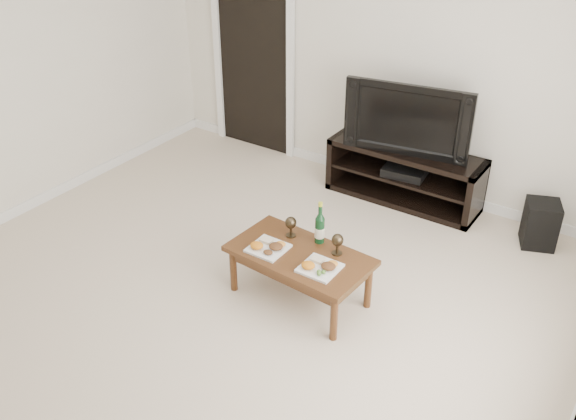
# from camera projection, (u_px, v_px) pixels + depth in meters

# --- Properties ---
(floor) EXTENTS (5.50, 5.50, 0.00)m
(floor) POSITION_uv_depth(u_px,v_px,m) (207.00, 322.00, 4.78)
(floor) COLOR beige
(floor) RESTS_ON ground
(back_wall) EXTENTS (5.00, 0.04, 2.60)m
(back_wall) POSITION_uv_depth(u_px,v_px,m) (386.00, 57.00, 6.10)
(back_wall) COLOR white
(back_wall) RESTS_ON ground
(doorway) EXTENTS (0.90, 0.02, 2.05)m
(doorway) POSITION_uv_depth(u_px,v_px,m) (254.00, 59.00, 6.96)
(doorway) COLOR black
(doorway) RESTS_ON ground
(media_console) EXTENTS (1.50, 0.45, 0.55)m
(media_console) POSITION_uv_depth(u_px,v_px,m) (404.00, 175.00, 6.23)
(media_console) COLOR black
(media_console) RESTS_ON ground
(television) EXTENTS (1.19, 0.35, 0.68)m
(television) POSITION_uv_depth(u_px,v_px,m) (410.00, 116.00, 5.91)
(television) COLOR black
(television) RESTS_ON media_console
(av_receiver) EXTENTS (0.43, 0.34, 0.08)m
(av_receiver) POSITION_uv_depth(u_px,v_px,m) (405.00, 171.00, 6.19)
(av_receiver) COLOR black
(av_receiver) RESTS_ON media_console
(subwoofer) EXTENTS (0.36, 0.36, 0.42)m
(subwoofer) POSITION_uv_depth(u_px,v_px,m) (540.00, 224.00, 5.58)
(subwoofer) COLOR black
(subwoofer) RESTS_ON ground
(coffee_table) EXTENTS (1.11, 0.65, 0.42)m
(coffee_table) POSITION_uv_depth(u_px,v_px,m) (300.00, 276.00, 4.93)
(coffee_table) COLOR #522C16
(coffee_table) RESTS_ON ground
(plate_left) EXTENTS (0.27, 0.27, 0.07)m
(plate_left) POSITION_uv_depth(u_px,v_px,m) (268.00, 246.00, 4.85)
(plate_left) COLOR white
(plate_left) RESTS_ON coffee_table
(plate_right) EXTENTS (0.27, 0.27, 0.07)m
(plate_right) POSITION_uv_depth(u_px,v_px,m) (320.00, 265.00, 4.63)
(plate_right) COLOR white
(plate_right) RESTS_ON coffee_table
(wine_bottle) EXTENTS (0.07, 0.07, 0.35)m
(wine_bottle) POSITION_uv_depth(u_px,v_px,m) (320.00, 222.00, 4.87)
(wine_bottle) COLOR #0D3217
(wine_bottle) RESTS_ON coffee_table
(goblet_left) EXTENTS (0.09, 0.09, 0.17)m
(goblet_left) POSITION_uv_depth(u_px,v_px,m) (291.00, 227.00, 4.98)
(goblet_left) COLOR #372D1E
(goblet_left) RESTS_ON coffee_table
(goblet_right) EXTENTS (0.09, 0.09, 0.17)m
(goblet_right) POSITION_uv_depth(u_px,v_px,m) (337.00, 244.00, 4.77)
(goblet_right) COLOR #372D1E
(goblet_right) RESTS_ON coffee_table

